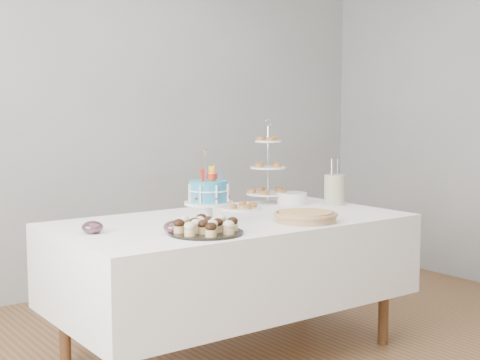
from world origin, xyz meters
TOP-DOWN VIEW (x-y plane):
  - walls at (0.00, 0.00)m, footprint 5.04×4.04m
  - table at (0.00, 0.30)m, footprint 1.92×1.02m
  - birthday_cake at (-0.20, 0.22)m, footprint 0.25×0.25m
  - cupcake_tray at (-0.36, 0.01)m, footprint 0.36×0.36m
  - pie at (0.26, -0.01)m, footprint 0.34×0.34m
  - tiered_stand at (0.56, 0.69)m, footprint 0.28×0.28m
  - plate_stack at (0.64, 0.54)m, footprint 0.19×0.19m
  - pastry_plate at (0.25, 0.55)m, footprint 0.25×0.25m
  - jam_bowl_a at (-0.48, 0.11)m, footprint 0.11×0.11m
  - jam_bowl_b at (-0.79, 0.34)m, footprint 0.10×0.10m
  - utensil_pitcher at (0.84, 0.37)m, footprint 0.14×0.13m

SIDE VIEW (x-z plane):
  - table at x=0.00m, z-range 0.16..0.93m
  - pastry_plate at x=0.25m, z-range 0.77..0.80m
  - jam_bowl_b at x=-0.79m, z-range 0.77..0.83m
  - jam_bowl_a at x=-0.48m, z-range 0.77..0.83m
  - pie at x=0.26m, z-range 0.77..0.83m
  - plate_stack at x=0.64m, z-range 0.77..0.84m
  - cupcake_tray at x=-0.36m, z-range 0.77..0.85m
  - utensil_pitcher at x=0.84m, z-range 0.73..1.02m
  - birthday_cake at x=-0.20m, z-range 0.68..1.07m
  - tiered_stand at x=0.56m, z-range 0.73..1.26m
  - walls at x=0.00m, z-range 0.00..2.70m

